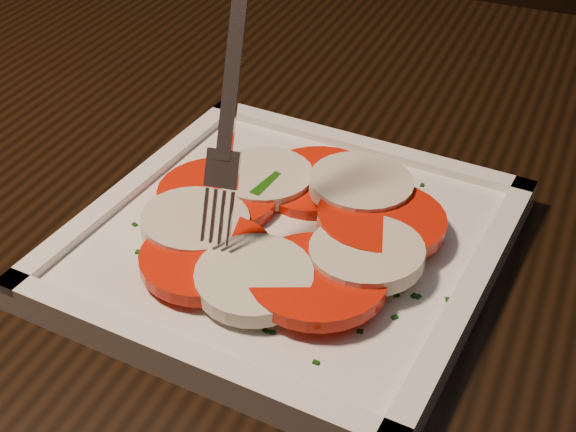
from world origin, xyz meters
The scene contains 4 objects.
table centered at (-0.30, -0.25, 0.65)m, with size 1.23×0.85×0.75m.
plate centered at (-0.26, -0.33, 0.76)m, with size 0.25×0.25×0.01m, color white.
caprese_salad centered at (-0.26, -0.33, 0.77)m, with size 0.21×0.21×0.03m.
fork centered at (-0.29, -0.33, 0.87)m, with size 0.03×0.08×0.16m, color white, non-canonical shape.
Camera 1 is at (-0.09, -0.69, 1.07)m, focal length 50.00 mm.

